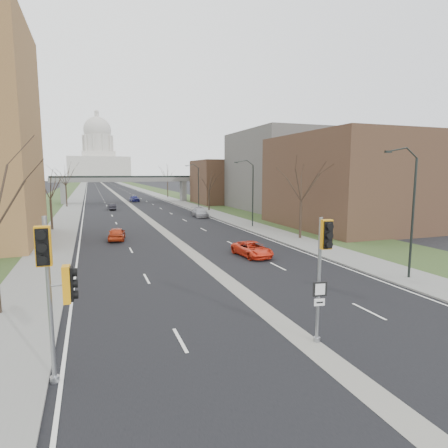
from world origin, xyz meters
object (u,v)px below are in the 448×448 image
car_right_near (252,249)px  car_right_mid (200,212)px  car_left_far (112,207)px  signal_pole_left (54,277)px  car_left_near (117,234)px  signal_pole_median (323,258)px  car_right_far (134,198)px

car_right_near → car_right_mid: bearing=76.6°
car_left_far → signal_pole_left: bearing=82.4°
car_right_mid → car_right_near: bearing=-95.3°
signal_pole_left → car_left_near: (3.74, 27.93, -3.07)m
signal_pole_median → car_right_far: bearing=96.8°
car_left_near → car_right_far: bearing=-90.7°
car_right_near → car_right_far: 66.62m
car_left_far → car_right_mid: (12.92, -16.71, 0.12)m
signal_pole_median → car_right_far: (1.68, 82.89, -2.96)m
car_left_near → car_left_far: car_left_near is taller
car_left_near → car_right_near: (10.45, -12.07, -0.07)m
signal_pole_left → car_right_far: 83.31m
car_left_far → signal_pole_median: bearing=91.6°
signal_pole_left → car_right_far: bearing=84.2°
car_right_near → car_right_far: size_ratio=1.01×
signal_pole_median → signal_pole_left: bearing=-174.7°
car_right_near → car_right_mid: 29.82m
car_right_mid → car_left_near: bearing=-127.1°
car_left_near → signal_pole_left: bearing=90.0°
car_left_near → car_right_far: (7.97, 54.50, 0.06)m
car_left_far → car_right_far: bearing=-110.8°
car_right_near → car_right_mid: (3.87, 29.57, 0.11)m
signal_pole_median → car_left_far: signal_pole_median is taller
signal_pole_median → car_right_near: bearing=83.7°
car_right_far → car_right_mid: bearing=-86.5°
signal_pole_median → car_right_mid: signal_pole_median is taller
car_left_near → car_left_far: (1.40, 34.20, -0.09)m
signal_pole_median → car_left_near: bearing=110.5°
signal_pole_left → car_left_near: 28.35m
signal_pole_median → car_right_near: size_ratio=1.17×
car_left_near → car_right_mid: bearing=-121.7°
signal_pole_left → car_right_mid: bearing=70.6°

